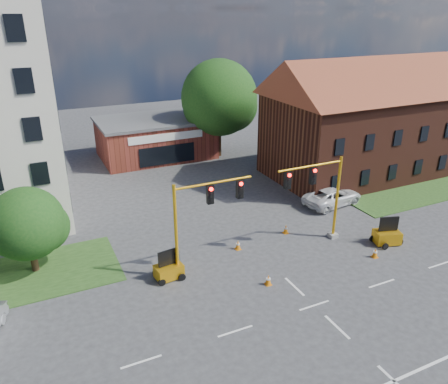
{
  "coord_description": "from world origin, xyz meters",
  "views": [
    {
      "loc": [
        -13.25,
        -16.1,
        15.5
      ],
      "look_at": [
        -0.94,
        10.0,
        3.32
      ],
      "focal_mm": 35.0,
      "sensor_mm": 36.0,
      "label": 1
    }
  ],
  "objects_px": {
    "pickup_white": "(333,196)",
    "trailer_west": "(169,270)",
    "signal_mast_east": "(319,192)",
    "trailer_east": "(387,236)",
    "signal_mast_west": "(201,215)"
  },
  "relations": [
    {
      "from": "signal_mast_east",
      "to": "pickup_white",
      "type": "relative_size",
      "value": 1.15
    },
    {
      "from": "signal_mast_west",
      "to": "trailer_west",
      "type": "bearing_deg",
      "value": 177.23
    },
    {
      "from": "signal_mast_east",
      "to": "pickup_white",
      "type": "bearing_deg",
      "value": 41.92
    },
    {
      "from": "trailer_west",
      "to": "pickup_white",
      "type": "xyz_separation_m",
      "value": [
        16.16,
        4.61,
        0.16
      ]
    },
    {
      "from": "trailer_west",
      "to": "pickup_white",
      "type": "height_order",
      "value": "trailer_west"
    },
    {
      "from": "signal_mast_west",
      "to": "trailer_west",
      "type": "height_order",
      "value": "signal_mast_west"
    },
    {
      "from": "trailer_west",
      "to": "trailer_east",
      "type": "relative_size",
      "value": 0.93
    },
    {
      "from": "signal_mast_east",
      "to": "pickup_white",
      "type": "xyz_separation_m",
      "value": [
        5.25,
        4.72,
        -3.17
      ]
    },
    {
      "from": "signal_mast_east",
      "to": "trailer_east",
      "type": "height_order",
      "value": "signal_mast_east"
    },
    {
      "from": "signal_mast_west",
      "to": "pickup_white",
      "type": "distance_m",
      "value": 15.07
    },
    {
      "from": "trailer_west",
      "to": "trailer_east",
      "type": "bearing_deg",
      "value": -16.24
    },
    {
      "from": "signal_mast_west",
      "to": "trailer_west",
      "type": "relative_size",
      "value": 3.28
    },
    {
      "from": "signal_mast_west",
      "to": "signal_mast_east",
      "type": "xyz_separation_m",
      "value": [
        8.71,
        0.0,
        0.0
      ]
    },
    {
      "from": "pickup_white",
      "to": "trailer_west",
      "type": "bearing_deg",
      "value": 97.45
    },
    {
      "from": "signal_mast_west",
      "to": "pickup_white",
      "type": "xyz_separation_m",
      "value": [
        13.96,
        4.72,
        -3.17
      ]
    }
  ]
}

